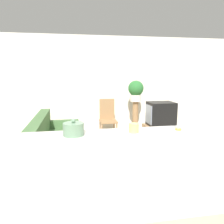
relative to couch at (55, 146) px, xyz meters
name	(u,v)px	position (x,y,z in m)	size (l,w,h in m)	color
ground_plane	(113,193)	(0.88, -1.33, -0.30)	(14.00, 14.00, 0.00)	tan
wall_back	(91,85)	(0.88, 2.10, 1.05)	(9.00, 0.06, 2.70)	silver
couch	(55,146)	(0.00, 0.00, 0.00)	(0.85, 2.05, 0.86)	#476B3D
tv_stand	(160,136)	(2.31, 0.44, -0.05)	(0.72, 0.49, 0.50)	#9E754C
television	(161,114)	(2.31, 0.44, 0.47)	(0.58, 0.47, 0.53)	black
wooden_chair	(108,117)	(1.25, 1.42, 0.24)	(0.44, 0.44, 1.00)	#9E754C
plant_stand	(135,118)	(2.03, 1.50, 0.17)	(0.16, 0.16, 0.93)	#9E754C
potted_plant	(136,90)	(2.03, 1.50, 0.93)	(0.41, 0.41, 0.56)	white
foreground_counter	(120,175)	(0.88, -1.81, 0.21)	(2.94, 0.44, 1.01)	beige
decorative_bowl	(74,129)	(0.36, -1.81, 0.79)	(0.22, 0.22, 0.19)	gray
candle_jar	(134,128)	(1.04, -1.81, 0.77)	(0.11, 0.11, 0.10)	tan
candlestick	(178,125)	(1.58, -1.81, 0.78)	(0.07, 0.07, 0.21)	#B7933D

